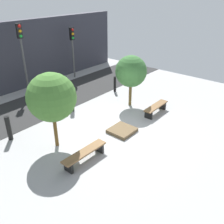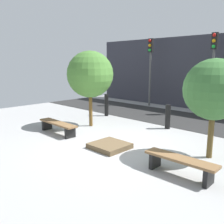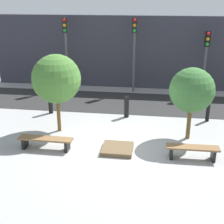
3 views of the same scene
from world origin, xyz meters
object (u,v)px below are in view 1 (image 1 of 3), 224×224
at_px(bollard_far_left, 9,128).
at_px(traffic_light_mid_east, 73,44).
at_px(planter_bed, 122,130).
at_px(bollard_left, 72,102).
at_px(tree_behind_right_bench, 131,72).
at_px(tree_behind_left_bench, 52,97).
at_px(bench_right, 156,108).
at_px(bollard_center, 115,84).
at_px(bench_left, 85,154).
at_px(traffic_light_mid_west, 22,47).

distance_m(bollard_far_left, traffic_light_mid_east, 8.24).
bearing_deg(planter_bed, bollard_left, 90.00).
distance_m(tree_behind_right_bench, traffic_light_mid_east, 5.78).
xyz_separation_m(tree_behind_left_bench, bollard_left, (2.46, 1.81, -1.60)).
relative_size(bench_right, tree_behind_right_bench, 0.64).
height_order(tree_behind_right_bench, bollard_center, tree_behind_right_bench).
bearing_deg(bench_right, bench_left, 179.10).
bearing_deg(traffic_light_mid_west, bollard_left, -90.00).
bearing_deg(bench_left, planter_bed, 5.55).
relative_size(traffic_light_mid_west, traffic_light_mid_east, 1.18).
distance_m(bench_right, tree_behind_left_bench, 5.45).
xyz_separation_m(bench_right, tree_behind_left_bench, (-4.91, 1.57, 1.76)).
relative_size(planter_bed, bollard_center, 1.11).
distance_m(bench_right, traffic_light_mid_west, 7.98).
bearing_deg(tree_behind_right_bench, bollard_left, 143.56).
relative_size(tree_behind_left_bench, bollard_far_left, 2.83).
bearing_deg(bench_right, bollard_far_left, 149.09).
bearing_deg(traffic_light_mid_east, traffic_light_mid_west, 179.98).
xyz_separation_m(bollard_far_left, bollard_center, (6.82, 0.00, -0.06)).
height_order(planter_bed, bollard_center, bollard_center).
bearing_deg(traffic_light_mid_west, bench_right, -71.17).
relative_size(bench_right, bollard_left, 1.80).
xyz_separation_m(bollard_far_left, bollard_left, (3.41, 0.00, -0.06)).
relative_size(bench_left, traffic_light_mid_east, 0.57).
height_order(bench_left, traffic_light_mid_west, traffic_light_mid_west).
xyz_separation_m(tree_behind_right_bench, bollard_left, (-2.46, 1.81, -1.37)).
bearing_deg(bollard_left, tree_behind_left_bench, -143.56).
distance_m(bollard_left, bollard_center, 3.41).
height_order(tree_behind_right_bench, bollard_left, tree_behind_right_bench).
bearing_deg(traffic_light_mid_east, tree_behind_right_bench, -102.21).
height_order(bench_right, bollard_far_left, bollard_far_left).
bearing_deg(tree_behind_right_bench, bench_left, -162.23).
bearing_deg(traffic_light_mid_west, bollard_center, -48.20).
distance_m(tree_behind_left_bench, bollard_center, 6.35).
relative_size(tree_behind_left_bench, bollard_center, 3.21).
xyz_separation_m(bench_right, bollard_left, (-2.46, 3.39, 0.16)).
bearing_deg(traffic_light_mid_west, traffic_light_mid_east, -0.02).
height_order(bench_left, bollard_center, bollard_center).
bearing_deg(planter_bed, bench_right, -4.65).
xyz_separation_m(bench_right, bollard_center, (0.95, 3.39, 0.15)).
height_order(planter_bed, bollard_far_left, bollard_far_left).
bearing_deg(bollard_center, bollard_far_left, 180.00).
distance_m(tree_behind_left_bench, tree_behind_right_bench, 4.92).
bearing_deg(tree_behind_right_bench, planter_bed, -150.77).
bearing_deg(bollard_center, bollard_left, 180.00).
relative_size(tree_behind_right_bench, traffic_light_mid_east, 0.80).
bearing_deg(bollard_far_left, tree_behind_right_bench, -17.18).
relative_size(bench_right, bollard_far_left, 1.61).
distance_m(bench_right, bollard_far_left, 6.78).
relative_size(tree_behind_right_bench, traffic_light_mid_west, 0.68).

